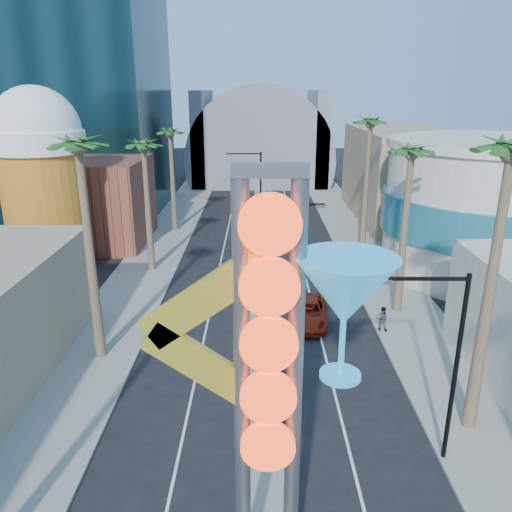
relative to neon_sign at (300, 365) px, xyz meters
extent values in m
cube|color=gray|center=(-10.32, 32.04, -7.23)|extent=(5.00, 100.00, 0.15)
cube|color=gray|center=(8.68, 32.04, -7.23)|extent=(5.00, 100.00, 0.15)
cube|color=gray|center=(-0.82, 35.04, -7.23)|extent=(1.60, 84.00, 0.15)
cube|color=brown|center=(-16.82, 35.04, -3.31)|extent=(10.00, 10.00, 8.00)
cube|color=tan|center=(15.18, 45.04, -2.31)|extent=(10.00, 20.00, 10.00)
cylinder|color=#BC7119|center=(-17.82, 27.04, -2.31)|extent=(6.40, 6.40, 10.00)
cylinder|color=white|center=(-17.82, 27.04, 3.09)|extent=(7.00, 7.00, 1.60)
sphere|color=white|center=(-17.82, 27.04, 3.89)|extent=(6.60, 6.60, 6.60)
cylinder|color=#B8B49C|center=(17.18, 27.04, -2.31)|extent=(16.00, 16.00, 10.00)
cylinder|color=teal|center=(17.18, 27.04, -2.31)|extent=(16.60, 16.60, 3.00)
cylinder|color=#B8B49C|center=(17.18, 27.04, 2.99)|extent=(16.60, 16.60, 0.60)
cylinder|color=slate|center=(-0.82, 69.04, -3.31)|extent=(22.00, 16.00, 22.00)
cube|color=slate|center=(-9.82, 69.04, -0.31)|extent=(2.00, 16.00, 14.00)
cube|color=slate|center=(8.18, 69.04, -0.31)|extent=(2.00, 16.00, 14.00)
cylinder|color=slate|center=(-1.52, 0.04, -0.81)|extent=(0.44, 0.44, 12.00)
cylinder|color=slate|center=(-0.12, 0.04, -0.81)|extent=(0.44, 0.44, 12.00)
cube|color=slate|center=(-0.82, 0.04, 5.09)|extent=(1.80, 0.50, 0.30)
cylinder|color=#FF3E16|center=(-0.82, -0.31, 3.89)|extent=(1.50, 0.25, 1.50)
cylinder|color=#FF3E16|center=(-0.82, -0.31, 2.34)|extent=(1.50, 0.25, 1.50)
cylinder|color=#FF3E16|center=(-0.82, -0.31, 0.79)|extent=(1.50, 0.25, 1.50)
cylinder|color=#FF3E16|center=(-0.82, -0.31, -0.76)|extent=(1.50, 0.25, 1.50)
cylinder|color=#FF3E16|center=(-0.82, -0.31, -2.31)|extent=(1.50, 0.25, 1.50)
cube|color=yellow|center=(-2.42, 0.04, 1.89)|extent=(3.47, 0.25, 2.80)
cube|color=yellow|center=(-2.42, 0.04, -0.11)|extent=(3.47, 0.25, 2.80)
cone|color=#2292C4|center=(1.08, 0.04, 2.09)|extent=(2.60, 2.60, 1.80)
cylinder|color=#2292C4|center=(1.08, 0.04, 0.49)|extent=(0.16, 0.16, 1.60)
cylinder|color=#2292C4|center=(1.08, 0.04, -0.31)|extent=(1.10, 1.10, 0.12)
cylinder|color=black|center=(-0.82, 17.04, -3.31)|extent=(0.18, 0.18, 8.00)
cube|color=black|center=(0.98, 17.04, 0.49)|extent=(3.60, 0.12, 0.12)
cube|color=slate|center=(2.58, 17.04, 0.39)|extent=(0.60, 0.25, 0.18)
cylinder|color=black|center=(-0.82, 41.04, -3.31)|extent=(0.18, 0.18, 8.00)
cube|color=black|center=(-2.62, 41.04, 0.49)|extent=(3.60, 0.12, 0.12)
cube|color=slate|center=(-4.22, 41.04, 0.39)|extent=(0.60, 0.25, 0.18)
cylinder|color=black|center=(6.38, 5.04, -3.31)|extent=(0.18, 0.18, 8.00)
cube|color=black|center=(4.76, 5.04, 0.49)|extent=(3.24, 0.12, 0.12)
cube|color=slate|center=(3.32, 5.04, 0.39)|extent=(0.60, 0.25, 0.18)
cylinder|color=brown|center=(-9.82, 13.04, -1.56)|extent=(0.40, 0.40, 11.50)
sphere|color=#1E521B|center=(-9.82, 13.04, 4.19)|extent=(2.40, 2.40, 2.40)
cylinder|color=brown|center=(-9.82, 27.04, -2.31)|extent=(0.40, 0.40, 10.00)
sphere|color=#1E521B|center=(-9.82, 27.04, 2.69)|extent=(2.40, 2.40, 2.40)
cylinder|color=brown|center=(-9.82, 39.04, -2.31)|extent=(0.40, 0.40, 10.00)
sphere|color=#1E521B|center=(-9.82, 39.04, 2.69)|extent=(2.40, 2.40, 2.40)
cylinder|color=brown|center=(8.18, 7.04, -1.31)|extent=(0.40, 0.40, 12.00)
sphere|color=#1E521B|center=(8.18, 7.04, 4.69)|extent=(2.40, 2.40, 2.40)
cylinder|color=brown|center=(8.18, 19.04, -2.06)|extent=(0.40, 0.40, 10.50)
sphere|color=#1E521B|center=(8.18, 19.04, 3.19)|extent=(2.40, 2.40, 2.40)
cylinder|color=brown|center=(8.18, 31.04, -1.56)|extent=(0.40, 0.40, 11.50)
sphere|color=#1E521B|center=(8.18, 31.04, 4.19)|extent=(2.40, 2.40, 2.40)
imported|color=#A2230C|center=(2.06, 17.48, -6.58)|extent=(2.98, 5.49, 1.46)
imported|color=gray|center=(6.48, 16.13, -6.39)|extent=(0.90, 0.81, 1.54)
camera|label=1|loc=(-1.09, -11.46, 6.87)|focal=35.00mm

